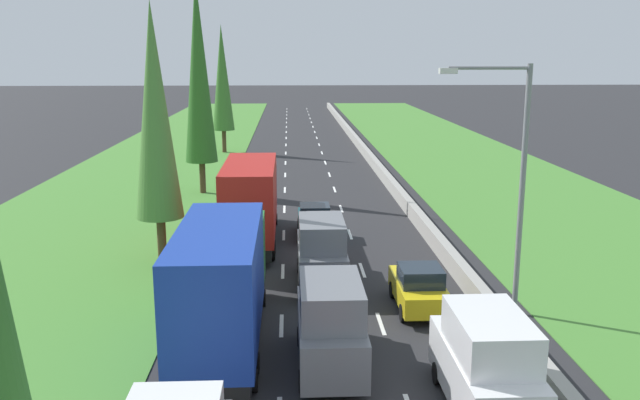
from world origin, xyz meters
name	(u,v)px	position (x,y,z in m)	size (l,w,h in m)	color
ground_plane	(305,158)	(0.00, 60.00, 0.00)	(300.00, 300.00, 0.00)	#28282B
grass_verge_left	(166,158)	(-12.65, 60.00, 0.02)	(14.00, 140.00, 0.04)	#478433
grass_verge_right	(458,156)	(14.35, 60.00, 0.02)	(14.00, 140.00, 0.04)	#478433
median_barrier	(366,153)	(5.70, 60.00, 0.42)	(0.44, 120.00, 0.85)	#9E9B93
lane_markings	(305,158)	(0.00, 60.00, 0.01)	(3.64, 116.00, 0.01)	white
grey_van_centre_lane	(330,324)	(-0.24, 17.72, 1.40)	(1.96, 4.90, 2.82)	slate
white_van_right_lane	(486,363)	(3.66, 14.96, 1.40)	(1.96, 4.90, 2.82)	white
grey_van_centre_lane_third	(321,252)	(-0.14, 25.18, 1.40)	(1.96, 4.90, 2.82)	slate
yellow_hatchback_right_lane	(419,288)	(3.33, 22.31, 0.84)	(1.74, 3.90, 1.72)	yellow
blue_box_truck_left_lane	(222,282)	(-3.60, 19.45, 2.18)	(2.46, 9.40, 4.18)	black
red_box_truck_left_lane	(251,200)	(-3.34, 31.73, 2.18)	(2.46, 9.40, 4.18)	black
teal_hatchback_centre_lane	(315,220)	(-0.13, 32.79, 0.84)	(1.74, 3.90, 1.72)	teal
poplar_tree_second	(155,113)	(-7.19, 28.28, 6.85)	(2.09, 2.09, 11.59)	#4C3823
poplar_tree_third	(199,71)	(-7.35, 44.19, 8.27)	(2.16, 2.16, 14.43)	#4C3823
poplar_tree_fourth	(222,78)	(-7.70, 63.70, 7.11)	(2.10, 2.10, 12.11)	#4C3823
street_light_mast	(513,173)	(6.42, 21.73, 5.23)	(3.20, 0.28, 9.00)	gray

